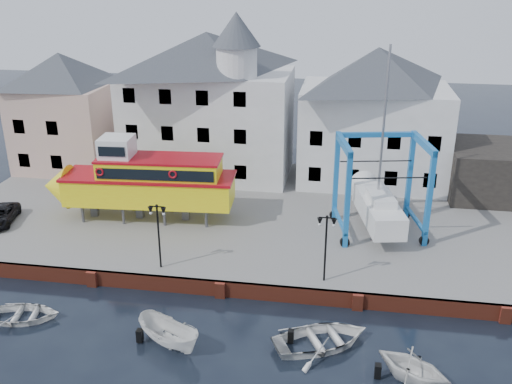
# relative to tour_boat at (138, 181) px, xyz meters

# --- Properties ---
(ground) EXTENTS (140.00, 140.00, 0.00)m
(ground) POSITION_rel_tour_boat_xyz_m (7.78, -8.10, -3.88)
(ground) COLOR black
(ground) RESTS_ON ground
(hardstanding) EXTENTS (44.00, 22.00, 1.00)m
(hardstanding) POSITION_rel_tour_boat_xyz_m (7.78, 2.90, -3.38)
(hardstanding) COLOR slate
(hardstanding) RESTS_ON ground
(quay_wall) EXTENTS (44.00, 0.47, 1.00)m
(quay_wall) POSITION_rel_tour_boat_xyz_m (7.78, -8.00, -3.38)
(quay_wall) COLOR maroon
(quay_wall) RESTS_ON ground
(building_pink) EXTENTS (8.00, 7.00, 10.30)m
(building_pink) POSITION_rel_tour_boat_xyz_m (-10.22, 9.90, 2.27)
(building_pink) COLOR #CAA890
(building_pink) RESTS_ON hardstanding
(building_white_main) EXTENTS (14.00, 8.30, 14.00)m
(building_white_main) POSITION_rel_tour_boat_xyz_m (2.91, 10.29, 3.47)
(building_white_main) COLOR silver
(building_white_main) RESTS_ON hardstanding
(building_white_right) EXTENTS (12.00, 8.00, 11.20)m
(building_white_right) POSITION_rel_tour_boat_xyz_m (16.78, 10.90, 2.72)
(building_white_right) COLOR silver
(building_white_right) RESTS_ON hardstanding
(shed_dark) EXTENTS (8.00, 7.00, 4.00)m
(shed_dark) POSITION_rel_tour_boat_xyz_m (26.78, 8.90, -0.88)
(shed_dark) COLOR black
(shed_dark) RESTS_ON hardstanding
(lamp_post_left) EXTENTS (1.12, 0.32, 4.20)m
(lamp_post_left) POSITION_rel_tour_boat_xyz_m (3.78, -6.90, 0.30)
(lamp_post_left) COLOR black
(lamp_post_left) RESTS_ON hardstanding
(lamp_post_right) EXTENTS (1.12, 0.32, 4.20)m
(lamp_post_right) POSITION_rel_tour_boat_xyz_m (13.78, -6.90, 0.30)
(lamp_post_right) COLOR black
(lamp_post_right) RESTS_ON hardstanding
(tour_boat) EXTENTS (14.20, 4.25, 6.10)m
(tour_boat) POSITION_rel_tour_boat_xyz_m (0.00, 0.00, 0.00)
(tour_boat) COLOR #59595E
(tour_boat) RESTS_ON hardstanding
(travel_lift) EXTENTS (6.72, 8.67, 12.72)m
(travel_lift) POSITION_rel_tour_boat_xyz_m (16.92, 1.05, -0.75)
(travel_lift) COLOR #1160AA
(travel_lift) RESTS_ON hardstanding
(van) EXTENTS (2.83, 4.45, 1.14)m
(van) POSITION_rel_tour_boat_xyz_m (-9.62, -2.50, -2.31)
(van) COLOR black
(van) RESTS_ON hardstanding
(motorboat_a) EXTENTS (4.31, 3.36, 1.58)m
(motorboat_a) POSITION_rel_tour_boat_xyz_m (6.18, -13.00, -3.88)
(motorboat_a) COLOR white
(motorboat_a) RESTS_ON ground
(motorboat_b) EXTENTS (6.18, 5.54, 1.05)m
(motorboat_b) POSITION_rel_tour_boat_xyz_m (13.94, -11.79, -3.88)
(motorboat_b) COLOR white
(motorboat_b) RESTS_ON ground
(motorboat_c) EXTENTS (4.74, 4.57, 1.92)m
(motorboat_c) POSITION_rel_tour_boat_xyz_m (18.31, -13.85, -3.88)
(motorboat_c) COLOR white
(motorboat_c) RESTS_ON ground
(motorboat_d) EXTENTS (4.62, 3.67, 0.86)m
(motorboat_d) POSITION_rel_tour_boat_xyz_m (-2.62, -12.10, -3.88)
(motorboat_d) COLOR white
(motorboat_d) RESTS_ON ground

